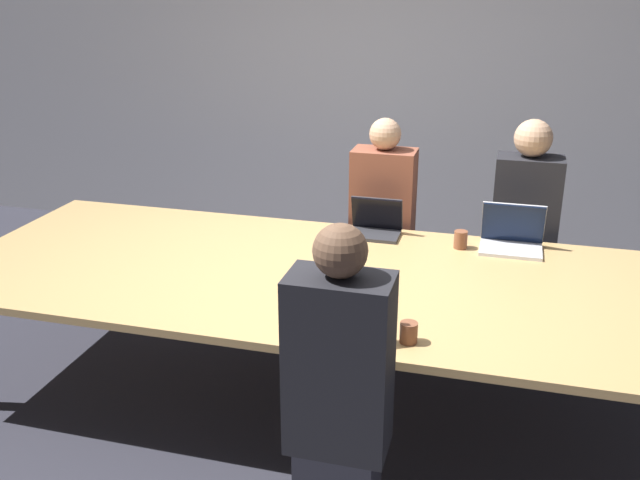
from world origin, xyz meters
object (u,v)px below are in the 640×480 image
laptop_far_right (512,236)px  cup_near_midright (409,333)px  person_near_midright (339,397)px  person_far_center (382,228)px  person_far_right (523,234)px  laptop_near_midright (354,323)px  laptop_far_center (375,224)px  stapler (341,276)px  cup_far_right (461,240)px

laptop_far_right → cup_near_midright: bearing=-107.6°
person_near_midright → cup_near_midright: 0.46m
person_far_center → person_far_right: person_far_right is taller
person_far_right → laptop_near_midright: bearing=-113.0°
laptop_far_center → person_far_right: (0.87, 0.37, -0.11)m
stapler → person_far_center: bearing=121.7°
cup_near_midright → stapler: 0.71m
laptop_near_midright → cup_far_right: (0.36, 1.21, -0.02)m
person_near_midright → person_far_right: bearing=-108.4°
laptop_near_midright → laptop_far_center: laptop_near_midright is taller
person_near_midright → cup_far_right: bearing=-101.7°
laptop_far_right → stapler: bearing=-139.9°
laptop_near_midright → cup_far_right: 1.26m
person_near_midright → person_far_center: person_near_midright is taller
laptop_near_midright → stapler: bearing=-70.9°
laptop_far_center → laptop_far_right: laptop_far_right is taller
laptop_near_midright → person_near_midright: person_near_midright is taller
person_far_center → person_near_midright: bearing=-84.2°
laptop_near_midright → person_far_center: person_far_center is taller
laptop_far_right → person_far_right: 0.42m
cup_far_right → laptop_far_right: bearing=14.5°
person_near_midright → laptop_far_center: person_near_midright is taller
person_far_right → cup_far_right: size_ratio=13.67×
cup_far_right → laptop_far_center: bearing=169.3°
laptop_far_center → cup_far_right: 0.53m
person_far_right → stapler: (-0.91, -1.10, 0.07)m
person_far_center → laptop_far_right: size_ratio=3.93×
person_far_center → laptop_near_midright: bearing=-83.8°
person_near_midright → cup_far_right: size_ratio=13.44×
person_far_center → person_far_right: (0.89, 0.05, 0.02)m
person_far_center → laptop_far_right: person_far_center is taller
person_far_right → laptop_far_right: bearing=-100.3°
person_far_center → person_far_right: 0.89m
laptop_far_right → laptop_near_midright: bearing=-116.5°
person_far_center → laptop_far_center: bearing=-87.6°
laptop_near_midright → person_far_center: 1.64m
laptop_far_right → cup_far_right: laptop_far_right is taller
laptop_far_right → cup_far_right: (-0.28, -0.07, -0.02)m
cup_near_midright → person_far_right: size_ratio=0.07×
person_near_midright → cup_near_midright: (0.21, 0.40, 0.11)m
laptop_far_right → person_far_right: size_ratio=0.25×
person_far_right → cup_far_right: 0.60m
person_near_midright → person_far_right: person_far_right is taller
laptop_near_midright → stapler: size_ratio=2.08×
laptop_near_midright → person_far_right: size_ratio=0.22×
person_far_center → laptop_far_right: (0.81, -0.34, 0.14)m
laptop_far_right → laptop_far_center: bearing=178.3°
cup_far_right → person_far_right: bearing=52.9°
cup_near_midright → cup_far_right: bearing=84.3°
laptop_near_midright → cup_near_midright: 0.24m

